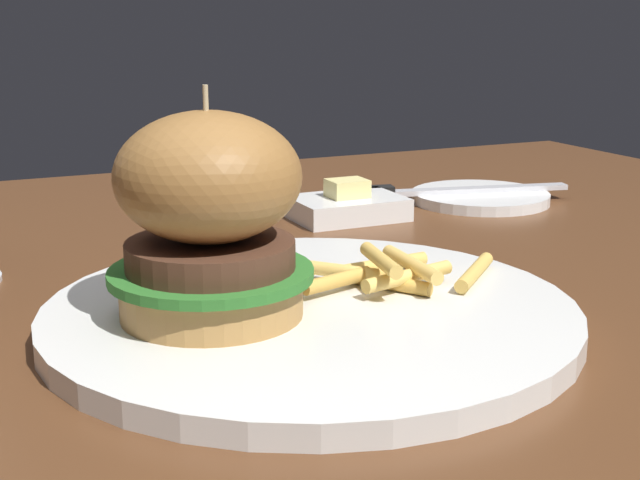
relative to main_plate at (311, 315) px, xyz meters
name	(u,v)px	position (x,y,z in m)	size (l,w,h in m)	color
dining_table	(176,381)	(-0.04, 0.15, -0.09)	(1.35, 0.83, 0.74)	#56331C
main_plate	(311,315)	(0.00, 0.00, 0.00)	(0.32, 0.32, 0.01)	white
burger_sandwich	(209,216)	(-0.06, 0.00, 0.07)	(0.12, 0.12, 0.13)	#B78447
fries_pile	(393,271)	(0.06, 0.01, 0.02)	(0.15, 0.08, 0.03)	gold
bread_plate	(480,197)	(0.30, 0.25, 0.00)	(0.13, 0.13, 0.01)	white
table_knife	(430,191)	(0.25, 0.27, 0.01)	(0.24, 0.07, 0.01)	silver
butter_dish	(347,206)	(0.15, 0.24, 0.00)	(0.10, 0.07, 0.04)	white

